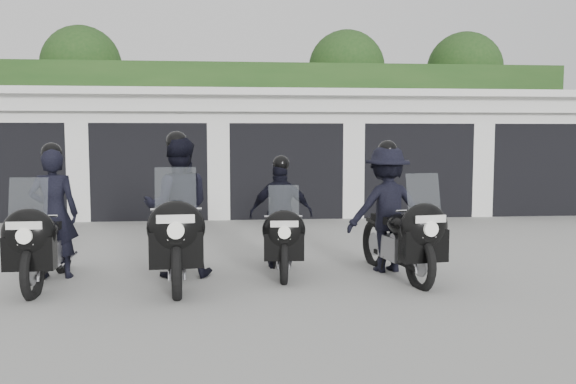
{
  "coord_description": "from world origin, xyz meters",
  "views": [
    {
      "loc": [
        -1.28,
        -8.42,
        1.89
      ],
      "look_at": [
        -0.41,
        0.82,
        1.05
      ],
      "focal_mm": 38.0,
      "sensor_mm": 36.0,
      "label": 1
    }
  ],
  "objects": [
    {
      "name": "police_bike_d",
      "position": [
        0.93,
        -0.25,
        0.81
      ],
      "size": [
        1.22,
        2.17,
        1.9
      ],
      "rotation": [
        0.0,
        0.0,
        0.17
      ],
      "color": "black",
      "rests_on": "ground"
    },
    {
      "name": "background_vegetation",
      "position": [
        0.37,
        12.92,
        2.77
      ],
      "size": [
        20.0,
        3.9,
        5.8
      ],
      "color": "#1C3C15",
      "rests_on": "ground"
    },
    {
      "name": "police_bike_b",
      "position": [
        -1.98,
        -0.35,
        0.86
      ],
      "size": [
        0.96,
        2.33,
        2.03
      ],
      "rotation": [
        0.0,
        0.0,
        0.07
      ],
      "color": "black",
      "rests_on": "ground"
    },
    {
      "name": "ground",
      "position": [
        0.0,
        0.0,
        0.0
      ],
      "size": [
        80.0,
        80.0,
        0.0
      ],
      "primitive_type": "plane",
      "color": "gray",
      "rests_on": "ground"
    },
    {
      "name": "police_bike_c",
      "position": [
        -0.57,
        0.11,
        0.71
      ],
      "size": [
        0.94,
        1.93,
        1.68
      ],
      "rotation": [
        0.0,
        0.0,
        -0.05
      ],
      "color": "black",
      "rests_on": "ground"
    },
    {
      "name": "garage_block",
      "position": [
        -0.0,
        8.06,
        1.42
      ],
      "size": [
        16.4,
        6.8,
        2.96
      ],
      "color": "silver",
      "rests_on": "ground"
    },
    {
      "name": "police_bike_a",
      "position": [
        -3.64,
        -0.39,
        0.74
      ],
      "size": [
        0.66,
        2.15,
        1.87
      ],
      "rotation": [
        0.0,
        0.0,
        0.02
      ],
      "color": "black",
      "rests_on": "ground"
    }
  ]
}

